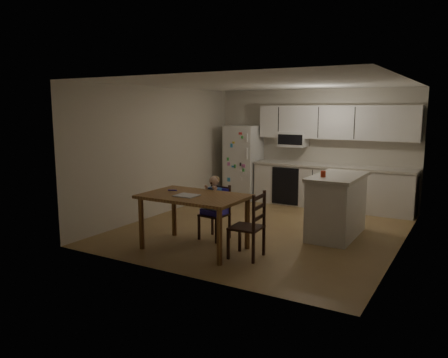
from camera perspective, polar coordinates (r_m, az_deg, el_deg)
name	(u,v)px	position (r m, az deg, el deg)	size (l,w,h in m)	color
room	(276,155)	(7.95, 6.82, 3.08)	(4.52, 5.01, 2.51)	olive
refrigerator	(243,162)	(10.16, 2.54, 2.20)	(0.72, 0.70, 1.70)	silver
kitchen_run	(331,167)	(9.47, 13.84, 1.59)	(3.37, 0.62, 2.15)	silver
kitchen_island	(337,205)	(7.41, 14.52, -3.37)	(0.72, 1.38, 1.02)	silver
red_cup	(323,174)	(7.07, 12.82, 0.66)	(0.08, 0.08, 0.10)	red
dining_table	(194,202)	(6.49, -3.93, -3.06)	(1.54, 0.99, 0.82)	brown
napkin	(187,195)	(6.41, -4.90, -2.15)	(0.32, 0.28, 0.01)	silver
toddler_spoon	(172,190)	(6.84, -6.85, -1.45)	(0.02, 0.02, 0.12)	#3126CD
chair_booster	(216,201)	(7.01, -1.07, -2.87)	(0.43, 0.43, 1.03)	black
chair_side	(253,221)	(6.12, 3.76, -5.53)	(0.44, 0.44, 0.95)	black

